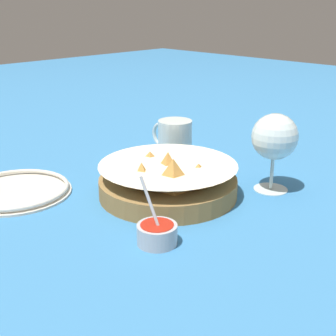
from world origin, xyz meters
name	(u,v)px	position (x,y,z in m)	size (l,w,h in m)	color
ground_plane	(154,196)	(0.00, 0.00, 0.00)	(4.00, 4.00, 0.00)	teal
food_basket	(168,181)	(-0.02, -0.02, 0.03)	(0.27, 0.27, 0.09)	olive
sauce_cup	(157,233)	(-0.14, 0.12, 0.02)	(0.07, 0.06, 0.10)	#B7B7BC
wine_glass	(275,139)	(-0.14, -0.19, 0.11)	(0.09, 0.09, 0.15)	silver
beer_mug	(175,140)	(0.14, -0.20, 0.04)	(0.12, 0.08, 0.09)	silver
side_plate	(15,190)	(0.20, 0.18, 0.01)	(0.22, 0.22, 0.01)	silver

